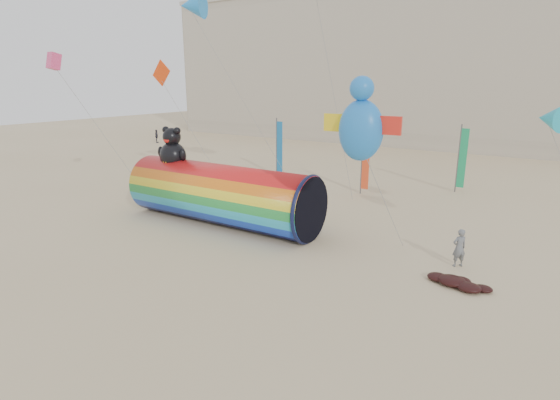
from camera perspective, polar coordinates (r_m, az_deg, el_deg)
The scene contains 7 objects.
ground at distance 22.22m, azimuth -3.20°, elevation -6.66°, with size 160.00×160.00×0.00m, color #CCB58C.
hotel_building at distance 67.14m, azimuth 12.06°, elevation 16.65°, with size 60.40×15.40×20.60m.
windsock_assembly at distance 26.19m, azimuth -7.68°, elevation 0.95°, with size 12.27×3.74×5.66m.
kite_handler at distance 21.73m, azimuth 22.36°, elevation -5.79°, with size 0.66×0.43×1.81m, color slate.
fabric_bundle at distance 19.95m, azimuth 22.13°, elevation -9.93°, with size 2.62×1.35×0.41m.
festival_banners at distance 35.54m, azimuth 10.86°, elevation 5.83°, with size 15.45×4.56×5.20m.
flying_kites at distance 24.10m, azimuth 8.02°, elevation 22.74°, with size 31.68×10.46×9.58m.
Camera 1 is at (12.13, -16.67, 8.28)m, focal length 28.00 mm.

